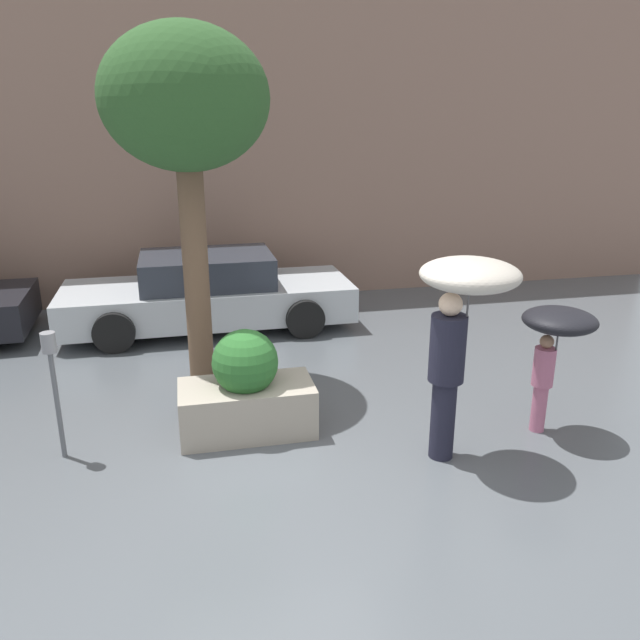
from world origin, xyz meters
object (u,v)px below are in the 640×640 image
at_px(person_child, 556,333).
at_px(parked_car_near, 208,294).
at_px(planter_box, 246,391).
at_px(street_tree, 185,107).
at_px(person_adult, 461,310).
at_px(parking_meter, 52,370).

xyz_separation_m(person_child, parked_car_near, (-3.40, 4.43, -0.59)).
bearing_deg(planter_box, person_child, -12.69).
bearing_deg(planter_box, street_tree, 106.90).
height_order(person_adult, person_child, person_adult).
xyz_separation_m(planter_box, street_tree, (-0.43, 1.41, 2.92)).
xyz_separation_m(person_child, street_tree, (-3.60, 2.13, 2.25)).
relative_size(person_child, parked_car_near, 0.31).
bearing_deg(person_child, parking_meter, -141.27).
relative_size(planter_box, parking_meter, 1.08).
xyz_separation_m(planter_box, person_child, (3.17, -0.71, 0.67)).
distance_m(person_child, parked_car_near, 5.61).
bearing_deg(parking_meter, person_child, -6.59).
relative_size(planter_box, parked_car_near, 0.31).
distance_m(person_adult, person_child, 1.32).
relative_size(planter_box, person_adult, 0.70).
relative_size(person_child, street_tree, 0.33).
bearing_deg(parked_car_near, person_adult, -155.70).
bearing_deg(parking_meter, person_adult, -12.57).
bearing_deg(parking_meter, parked_car_near, 66.65).
bearing_deg(person_child, parked_car_near, 172.81).
bearing_deg(planter_box, person_adult, -26.75).
relative_size(parked_car_near, street_tree, 1.07).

